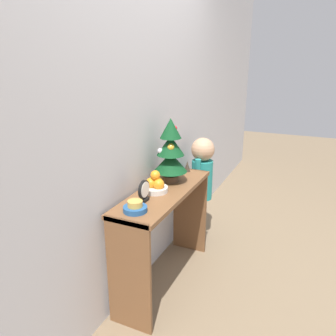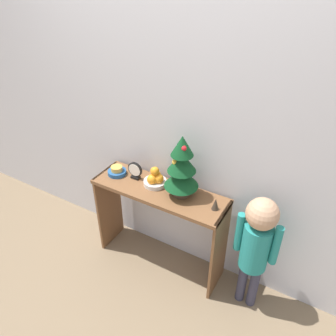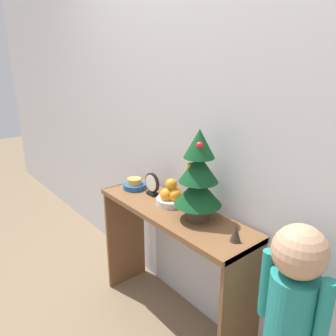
{
  "view_description": "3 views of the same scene",
  "coord_description": "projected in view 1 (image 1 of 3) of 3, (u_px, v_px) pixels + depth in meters",
  "views": [
    {
      "loc": [
        -1.92,
        -0.74,
        1.59
      ],
      "look_at": [
        0.08,
        0.17,
        0.88
      ],
      "focal_mm": 35.0,
      "sensor_mm": 36.0,
      "label": 1
    },
    {
      "loc": [
        1.01,
        -1.46,
        2.2
      ],
      "look_at": [
        0.05,
        0.2,
        0.93
      ],
      "focal_mm": 35.0,
      "sensor_mm": 36.0,
      "label": 2
    },
    {
      "loc": [
        1.26,
        -0.9,
        1.53
      ],
      "look_at": [
        -0.04,
        0.17,
        0.97
      ],
      "focal_mm": 35.0,
      "sensor_mm": 36.0,
      "label": 3
    }
  ],
  "objects": [
    {
      "name": "figurine",
      "position": [
        187.0,
        166.0,
        2.65
      ],
      "size": [
        0.05,
        0.05,
        0.09
      ],
      "color": "#382D23",
      "rests_on": "console_table"
    },
    {
      "name": "ground_plane",
      "position": [
        185.0,
        286.0,
        2.44
      ],
      "size": [
        12.0,
        12.0,
        0.0
      ],
      "primitive_type": "plane",
      "color": "#7A664C"
    },
    {
      "name": "fruit_bowl",
      "position": [
        155.0,
        185.0,
        2.23
      ],
      "size": [
        0.17,
        0.17,
        0.15
      ],
      "color": "silver",
      "rests_on": "console_table"
    },
    {
      "name": "child_figure",
      "position": [
        202.0,
        174.0,
        2.96
      ],
      "size": [
        0.3,
        0.21,
        0.96
      ],
      "color": "#38384C",
      "rests_on": "ground_plane"
    },
    {
      "name": "mini_tree",
      "position": [
        171.0,
        151.0,
        2.36
      ],
      "size": [
        0.24,
        0.24,
        0.47
      ],
      "color": "#4C3828",
      "rests_on": "console_table"
    },
    {
      "name": "singing_bowl",
      "position": [
        135.0,
        207.0,
        1.94
      ],
      "size": [
        0.14,
        0.14,
        0.07
      ],
      "color": "#235189",
      "rests_on": "console_table"
    },
    {
      "name": "back_wall",
      "position": [
        137.0,
        116.0,
        2.2
      ],
      "size": [
        7.0,
        0.05,
        2.5
      ],
      "primitive_type": "cube",
      "color": "silver",
      "rests_on": "ground_plane"
    },
    {
      "name": "desk_clock",
      "position": [
        144.0,
        191.0,
        2.07
      ],
      "size": [
        0.12,
        0.04,
        0.14
      ],
      "color": "black",
      "rests_on": "console_table"
    },
    {
      "name": "console_table",
      "position": [
        165.0,
        214.0,
        2.33
      ],
      "size": [
        1.03,
        0.32,
        0.75
      ],
      "color": "brown",
      "rests_on": "ground_plane"
    }
  ]
}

